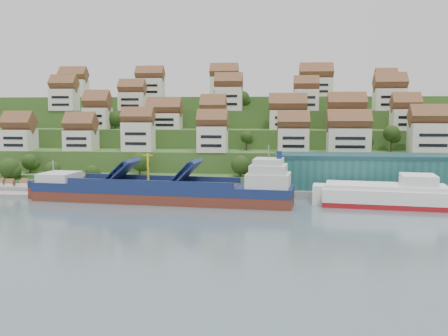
# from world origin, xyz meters

# --- Properties ---
(ground) EXTENTS (300.00, 300.00, 0.00)m
(ground) POSITION_xyz_m (0.00, 0.00, 0.00)
(ground) COLOR slate
(ground) RESTS_ON ground
(quay) EXTENTS (180.00, 14.00, 2.20)m
(quay) POSITION_xyz_m (20.00, 15.00, 1.10)
(quay) COLOR gray
(quay) RESTS_ON ground
(pebble_beach) EXTENTS (45.00, 20.00, 1.00)m
(pebble_beach) POSITION_xyz_m (-58.00, 12.00, 0.50)
(pebble_beach) COLOR gray
(pebble_beach) RESTS_ON ground
(hillside) EXTENTS (260.00, 128.00, 31.00)m
(hillside) POSITION_xyz_m (0.00, 103.55, 10.66)
(hillside) COLOR #2D4C1E
(hillside) RESTS_ON ground
(hillside_village) EXTENTS (155.10, 64.00, 28.73)m
(hillside_village) POSITION_xyz_m (6.30, 60.24, 24.23)
(hillside_village) COLOR silver
(hillside_village) RESTS_ON ground
(hillside_trees) EXTENTS (140.84, 62.70, 29.84)m
(hillside_trees) POSITION_xyz_m (-11.17, 43.49, 16.05)
(hillside_trees) COLOR #264015
(hillside_trees) RESTS_ON ground
(warehouse) EXTENTS (60.00, 15.00, 10.00)m
(warehouse) POSITION_xyz_m (52.00, 17.00, 7.20)
(warehouse) COLOR #205754
(warehouse) RESTS_ON quay
(flagpole) EXTENTS (1.28, 0.16, 8.00)m
(flagpole) POSITION_xyz_m (18.11, 10.00, 6.88)
(flagpole) COLOR gray
(flagpole) RESTS_ON quay
(beach_huts) EXTENTS (14.40, 3.70, 2.20)m
(beach_huts) POSITION_xyz_m (-60.00, 10.75, 2.10)
(beach_huts) COLOR white
(beach_huts) RESTS_ON pebble_beach
(cargo_ship) EXTENTS (72.42, 18.41, 15.81)m
(cargo_ship) POSITION_xyz_m (-7.10, -0.39, 3.07)
(cargo_ship) COLOR maroon
(cargo_ship) RESTS_ON ground
(second_ship) EXTENTS (33.32, 15.90, 9.30)m
(second_ship) POSITION_xyz_m (51.36, 0.02, 2.81)
(second_ship) COLOR maroon
(second_ship) RESTS_ON ground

